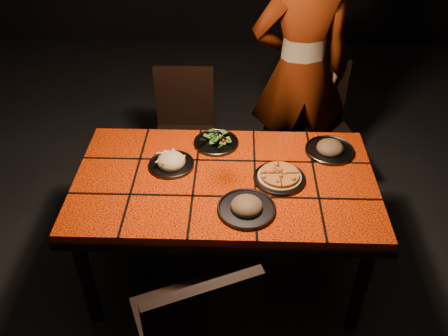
{
  "coord_description": "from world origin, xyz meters",
  "views": [
    {
      "loc": [
        0.06,
        -1.94,
        2.35
      ],
      "look_at": [
        -0.01,
        -0.01,
        0.82
      ],
      "focal_mm": 38.0,
      "sensor_mm": 36.0,
      "label": 1
    }
  ],
  "objects_px": {
    "plate_pizza": "(279,177)",
    "diner": "(300,71)",
    "chair_near": "(197,331)",
    "chair_far_right": "(320,120)",
    "chair_far_left": "(185,124)",
    "plate_pasta": "(171,162)",
    "dining_table": "(225,189)"
  },
  "relations": [
    {
      "from": "chair_near",
      "to": "chair_far_left",
      "type": "distance_m",
      "value": 1.7
    },
    {
      "from": "diner",
      "to": "chair_far_left",
      "type": "bearing_deg",
      "value": -1.07
    },
    {
      "from": "plate_pasta",
      "to": "diner",
      "type": "bearing_deg",
      "value": 47.72
    },
    {
      "from": "dining_table",
      "to": "plate_pasta",
      "type": "height_order",
      "value": "plate_pasta"
    },
    {
      "from": "chair_far_right",
      "to": "diner",
      "type": "relative_size",
      "value": 0.51
    },
    {
      "from": "diner",
      "to": "plate_pizza",
      "type": "height_order",
      "value": "diner"
    },
    {
      "from": "chair_near",
      "to": "diner",
      "type": "bearing_deg",
      "value": -130.99
    },
    {
      "from": "dining_table",
      "to": "plate_pizza",
      "type": "height_order",
      "value": "plate_pizza"
    },
    {
      "from": "chair_far_left",
      "to": "plate_pizza",
      "type": "distance_m",
      "value": 1.09
    },
    {
      "from": "chair_near",
      "to": "plate_pizza",
      "type": "xyz_separation_m",
      "value": [
        0.38,
        0.81,
        0.19
      ]
    },
    {
      "from": "dining_table",
      "to": "chair_far_left",
      "type": "height_order",
      "value": "chair_far_left"
    },
    {
      "from": "chair_near",
      "to": "chair_far_left",
      "type": "xyz_separation_m",
      "value": [
        -0.22,
        1.68,
        -0.06
      ]
    },
    {
      "from": "chair_far_right",
      "to": "plate_pizza",
      "type": "xyz_separation_m",
      "value": [
        -0.36,
        -0.94,
        0.24
      ]
    },
    {
      "from": "chair_far_right",
      "to": "plate_pizza",
      "type": "height_order",
      "value": "chair_far_right"
    },
    {
      "from": "dining_table",
      "to": "plate_pizza",
      "type": "xyz_separation_m",
      "value": [
        0.29,
        -0.01,
        0.1
      ]
    },
    {
      "from": "dining_table",
      "to": "chair_far_right",
      "type": "bearing_deg",
      "value": 55.01
    },
    {
      "from": "chair_far_left",
      "to": "plate_pasta",
      "type": "distance_m",
      "value": 0.81
    },
    {
      "from": "chair_far_left",
      "to": "diner",
      "type": "distance_m",
      "value": 0.88
    },
    {
      "from": "dining_table",
      "to": "diner",
      "type": "bearing_deg",
      "value": 63.39
    },
    {
      "from": "dining_table",
      "to": "diner",
      "type": "height_order",
      "value": "diner"
    },
    {
      "from": "chair_far_left",
      "to": "chair_near",
      "type": "bearing_deg",
      "value": -83.03
    },
    {
      "from": "dining_table",
      "to": "chair_far_left",
      "type": "xyz_separation_m",
      "value": [
        -0.31,
        0.87,
        -0.15
      ]
    },
    {
      "from": "chair_near",
      "to": "chair_far_right",
      "type": "xyz_separation_m",
      "value": [
        0.74,
        1.74,
        -0.05
      ]
    },
    {
      "from": "chair_near",
      "to": "plate_pizza",
      "type": "relative_size",
      "value": 3.65
    },
    {
      "from": "chair_far_right",
      "to": "plate_pizza",
      "type": "distance_m",
      "value": 1.03
    },
    {
      "from": "chair_near",
      "to": "dining_table",
      "type": "bearing_deg",
      "value": -119.66
    },
    {
      "from": "dining_table",
      "to": "chair_far_left",
      "type": "bearing_deg",
      "value": 109.79
    },
    {
      "from": "chair_far_right",
      "to": "dining_table",
      "type": "bearing_deg",
      "value": -137.98
    },
    {
      "from": "dining_table",
      "to": "chair_near",
      "type": "height_order",
      "value": "chair_near"
    },
    {
      "from": "dining_table",
      "to": "chair_far_right",
      "type": "distance_m",
      "value": 1.15
    },
    {
      "from": "plate_pizza",
      "to": "diner",
      "type": "bearing_deg",
      "value": 79.07
    },
    {
      "from": "diner",
      "to": "plate_pasta",
      "type": "relative_size",
      "value": 7.23
    }
  ]
}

